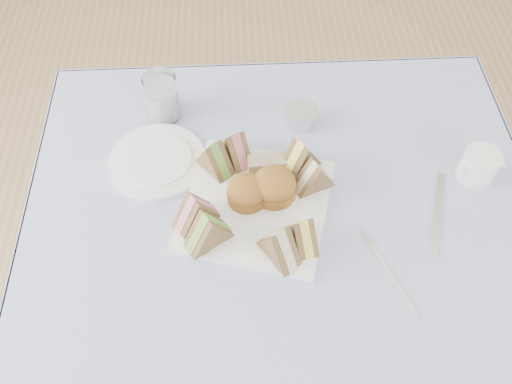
{
  "coord_description": "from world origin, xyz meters",
  "views": [
    {
      "loc": [
        -0.08,
        -0.5,
        1.63
      ],
      "look_at": [
        -0.05,
        0.09,
        0.8
      ],
      "focal_mm": 38.0,
      "sensor_mm": 36.0,
      "label": 1
    }
  ],
  "objects_px": {
    "table": "(280,323)",
    "serving_plate": "(256,205)",
    "water_glass": "(162,97)",
    "creamer_jug": "(479,166)"
  },
  "relations": [
    {
      "from": "table",
      "to": "creamer_jug",
      "type": "xyz_separation_m",
      "value": [
        0.4,
        0.15,
        0.41
      ]
    },
    {
      "from": "serving_plate",
      "to": "creamer_jug",
      "type": "bearing_deg",
      "value": 22.87
    },
    {
      "from": "table",
      "to": "serving_plate",
      "type": "relative_size",
      "value": 3.27
    },
    {
      "from": "water_glass",
      "to": "creamer_jug",
      "type": "relative_size",
      "value": 1.45
    },
    {
      "from": "serving_plate",
      "to": "creamer_jug",
      "type": "distance_m",
      "value": 0.46
    },
    {
      "from": "table",
      "to": "water_glass",
      "type": "bearing_deg",
      "value": 124.78
    },
    {
      "from": "water_glass",
      "to": "creamer_jug",
      "type": "height_order",
      "value": "water_glass"
    },
    {
      "from": "table",
      "to": "creamer_jug",
      "type": "relative_size",
      "value": 12.12
    },
    {
      "from": "serving_plate",
      "to": "water_glass",
      "type": "distance_m",
      "value": 0.33
    },
    {
      "from": "serving_plate",
      "to": "water_glass",
      "type": "xyz_separation_m",
      "value": [
        -0.19,
        0.26,
        0.05
      ]
    }
  ]
}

